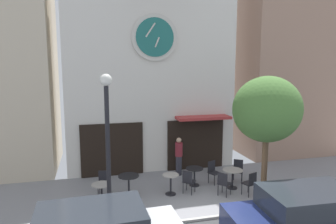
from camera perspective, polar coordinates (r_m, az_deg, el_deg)
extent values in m
cube|color=gray|center=(12.23, 4.54, -14.32)|extent=(25.88, 4.72, 0.05)
cube|color=#A8A5A0|center=(10.22, 8.99, -18.80)|extent=(25.88, 0.12, 0.08)
cube|color=silver|center=(14.32, -3.36, 6.92)|extent=(7.61, 2.08, 8.64)
cylinder|color=beige|center=(13.30, -2.51, 13.77)|extent=(1.99, 0.10, 1.99)
cylinder|color=#1E6660|center=(13.24, -2.45, 13.80)|extent=(1.63, 0.04, 1.63)
cube|color=beige|center=(13.20, -2.03, 12.91)|extent=(0.23, 0.03, 0.44)
cube|color=beige|center=(13.19, -3.29, 15.07)|extent=(0.44, 0.03, 0.61)
cube|color=black|center=(13.49, -10.38, -6.96)|extent=(2.66, 0.10, 2.30)
cube|color=black|center=(14.23, 5.17, -6.03)|extent=(2.66, 0.10, 2.30)
cube|color=#B23333|center=(13.75, 6.56, -1.02)|extent=(2.43, 0.90, 0.12)
cube|color=#9E7A66|center=(18.15, 21.74, 14.12)|extent=(5.37, 3.37, 13.35)
cylinder|color=black|center=(10.25, -10.81, -17.90)|extent=(0.32, 0.32, 0.36)
cylinder|color=black|center=(9.56, -11.13, -7.69)|extent=(0.14, 0.14, 4.14)
sphere|color=white|center=(9.20, -11.53, 5.91)|extent=(0.36, 0.36, 0.36)
cylinder|color=brown|center=(11.18, 17.55, -10.00)|extent=(0.20, 0.20, 2.48)
ellipsoid|color=#4C7A38|center=(10.72, 18.04, 0.50)|extent=(2.35, 2.11, 2.23)
cylinder|color=black|center=(11.00, -12.28, -14.91)|extent=(0.07, 0.07, 0.75)
cylinder|color=black|center=(11.15, -12.22, -16.61)|extent=(0.40, 0.40, 0.03)
cylinder|color=gray|center=(10.86, -12.35, -13.09)|extent=(0.66, 0.66, 0.03)
cylinder|color=black|center=(11.59, -7.35, -13.52)|extent=(0.07, 0.07, 0.76)
cylinder|color=black|center=(11.73, -7.31, -15.17)|extent=(0.40, 0.40, 0.03)
cylinder|color=black|center=(11.45, -7.38, -11.76)|extent=(0.76, 0.76, 0.03)
cylinder|color=black|center=(11.61, 0.50, -13.42)|extent=(0.07, 0.07, 0.75)
cylinder|color=black|center=(11.75, 0.50, -15.05)|extent=(0.40, 0.40, 0.03)
cylinder|color=gray|center=(11.48, 0.50, -11.69)|extent=(0.62, 0.62, 0.03)
cylinder|color=black|center=(12.46, 4.96, -12.00)|extent=(0.07, 0.07, 0.71)
cylinder|color=black|center=(12.58, 4.94, -13.45)|extent=(0.40, 0.40, 0.03)
cylinder|color=black|center=(12.34, 4.98, -10.46)|extent=(0.69, 0.69, 0.03)
cylinder|color=black|center=(12.41, 11.95, -12.18)|extent=(0.07, 0.07, 0.74)
cylinder|color=black|center=(12.54, 11.90, -13.69)|extent=(0.40, 0.40, 0.03)
cylinder|color=gray|center=(12.28, 12.00, -10.57)|extent=(0.78, 0.78, 0.03)
cube|color=black|center=(11.91, 14.84, -12.76)|extent=(0.51, 0.51, 0.04)
cube|color=black|center=(11.72, 15.55, -11.97)|extent=(0.37, 0.16, 0.45)
cylinder|color=black|center=(12.21, 14.74, -13.34)|extent=(0.03, 0.03, 0.45)
cylinder|color=black|center=(11.98, 13.62, -13.74)|extent=(0.03, 0.03, 0.45)
cylinder|color=black|center=(12.01, 15.98, -13.78)|extent=(0.03, 0.03, 0.45)
cylinder|color=black|center=(11.77, 14.86, -14.21)|extent=(0.03, 0.03, 0.45)
cube|color=black|center=(12.72, 8.69, -11.18)|extent=(0.52, 0.52, 0.04)
cube|color=black|center=(12.76, 8.13, -10.03)|extent=(0.37, 0.18, 0.45)
cylinder|color=black|center=(12.57, 8.67, -12.51)|extent=(0.03, 0.03, 0.45)
cylinder|color=black|center=(12.80, 9.76, -12.15)|extent=(0.03, 0.03, 0.45)
cylinder|color=black|center=(12.79, 7.56, -12.11)|extent=(0.03, 0.03, 0.45)
cylinder|color=black|center=(13.02, 8.66, -11.76)|extent=(0.03, 0.03, 0.45)
cube|color=black|center=(11.74, 3.97, -12.81)|extent=(0.56, 0.56, 0.04)
cube|color=black|center=(11.50, 3.63, -12.07)|extent=(0.31, 0.28, 0.45)
cylinder|color=black|center=(11.91, 5.06, -13.67)|extent=(0.03, 0.03, 0.45)
cylinder|color=black|center=(12.03, 3.51, -13.42)|extent=(0.03, 0.03, 0.45)
cylinder|color=black|center=(11.61, 4.43, -14.25)|extent=(0.03, 0.03, 0.45)
cylinder|color=black|center=(11.74, 2.84, -13.99)|extent=(0.03, 0.03, 0.45)
cube|color=black|center=(11.69, -12.00, -13.07)|extent=(0.46, 0.46, 0.04)
cube|color=black|center=(11.78, -11.92, -11.73)|extent=(0.38, 0.10, 0.45)
cylinder|color=black|center=(11.64, -12.92, -14.39)|extent=(0.03, 0.03, 0.45)
cylinder|color=black|center=(11.60, -11.21, -14.42)|extent=(0.03, 0.03, 0.45)
cylinder|color=black|center=(11.96, -12.69, -13.76)|extent=(0.03, 0.03, 0.45)
cylinder|color=black|center=(11.91, -11.02, -13.79)|extent=(0.03, 0.03, 0.45)
cube|color=black|center=(13.05, 12.91, -10.78)|extent=(0.55, 0.55, 0.04)
cube|color=black|center=(13.15, 13.00, -9.60)|extent=(0.35, 0.23, 0.45)
cylinder|color=black|center=(12.98, 12.06, -11.92)|extent=(0.03, 0.03, 0.45)
cylinder|color=black|center=(12.96, 13.59, -12.00)|extent=(0.03, 0.03, 0.45)
cylinder|color=black|center=(13.30, 12.19, -11.41)|extent=(0.03, 0.03, 0.45)
cylinder|color=black|center=(13.28, 13.68, -11.49)|extent=(0.03, 0.03, 0.45)
cube|color=black|center=(11.70, 10.51, -13.00)|extent=(0.56, 0.56, 0.04)
cube|color=black|center=(11.47, 10.14, -12.24)|extent=(0.27, 0.32, 0.45)
cylinder|color=black|center=(11.86, 11.62, -13.90)|extent=(0.03, 0.03, 0.45)
cylinder|color=black|center=(12.00, 10.11, -13.60)|extent=(0.03, 0.03, 0.45)
cylinder|color=black|center=(11.58, 10.88, -14.46)|extent=(0.03, 0.03, 0.45)
cylinder|color=black|center=(11.72, 9.34, -14.13)|extent=(0.03, 0.03, 0.45)
cylinder|color=#2D2D38|center=(13.55, 2.03, -9.95)|extent=(0.32, 0.32, 0.85)
cylinder|color=maroon|center=(13.34, 2.04, -6.99)|extent=(0.40, 0.40, 0.60)
sphere|color=tan|center=(13.24, 2.05, -5.28)|extent=(0.22, 0.22, 0.22)
cube|color=#262B33|center=(7.48, -14.22, -19.35)|extent=(2.46, 1.66, 0.60)
cube|color=navy|center=(9.33, 24.78, -18.50)|extent=(4.39, 2.01, 0.75)
cube|color=#262B33|center=(9.06, 25.04, -14.79)|extent=(2.48, 1.70, 0.60)
cylinder|color=black|center=(10.89, 28.09, -16.32)|extent=(0.65, 0.25, 0.64)
cylinder|color=black|center=(9.47, 13.86, -19.39)|extent=(0.65, 0.25, 0.64)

